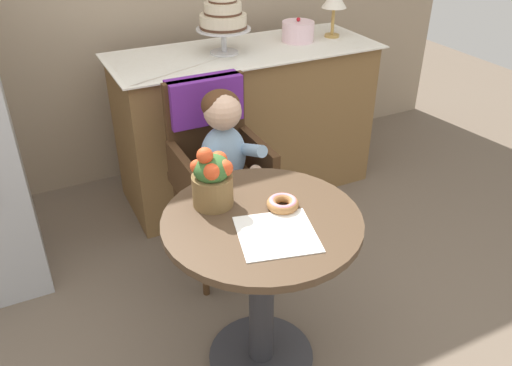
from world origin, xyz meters
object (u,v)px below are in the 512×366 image
object	(u,v)px
table_lamp	(334,0)
round_layer_cake	(298,31)
flower_vase	(212,178)
donut_front	(283,203)
tiered_cake_stand	(223,17)
seated_child	(226,153)
cafe_table	(262,264)
wicker_chair	(214,146)

from	to	relation	value
table_lamp	round_layer_cake	bearing A→B (deg)	177.30
flower_vase	round_layer_cake	xyz separation A→B (m)	(1.03, 1.17, 0.13)
flower_vase	round_layer_cake	distance (m)	1.56
donut_front	tiered_cake_stand	world-z (taller)	tiered_cake_stand
seated_child	tiered_cake_stand	bearing A→B (deg)	66.92
round_layer_cake	table_lamp	distance (m)	0.28
cafe_table	table_lamp	size ratio (longest dim) A/B	2.53
flower_vase	seated_child	bearing A→B (deg)	61.19
seated_child	round_layer_cake	world-z (taller)	round_layer_cake
wicker_chair	round_layer_cake	bearing A→B (deg)	35.91
donut_front	table_lamp	world-z (taller)	table_lamp
tiered_cake_stand	round_layer_cake	bearing A→B (deg)	2.92
round_layer_cake	table_lamp	size ratio (longest dim) A/B	0.67
donut_front	tiered_cake_stand	distance (m)	1.37
donut_front	round_layer_cake	bearing A→B (deg)	58.05
cafe_table	seated_child	size ratio (longest dim) A/B	0.99
tiered_cake_stand	round_layer_cake	distance (m)	0.51
wicker_chair	flower_vase	size ratio (longest dim) A/B	3.97
table_lamp	wicker_chair	bearing A→B (deg)	-150.89
round_layer_cake	table_lamp	world-z (taller)	table_lamp
cafe_table	round_layer_cake	xyz separation A→B (m)	(0.91, 1.32, 0.45)
flower_vase	table_lamp	bearing A→B (deg)	42.42
cafe_table	table_lamp	world-z (taller)	table_lamp
tiered_cake_stand	round_layer_cake	size ratio (longest dim) A/B	1.72
donut_front	cafe_table	bearing A→B (deg)	-166.42
wicker_chair	tiered_cake_stand	world-z (taller)	tiered_cake_stand
wicker_chair	round_layer_cake	world-z (taller)	round_layer_cake
tiered_cake_stand	wicker_chair	bearing A→B (deg)	-118.58
wicker_chair	donut_front	xyz separation A→B (m)	(-0.02, -0.72, 0.10)
cafe_table	round_layer_cake	bearing A→B (deg)	55.59
wicker_chair	round_layer_cake	distance (m)	1.03
cafe_table	flower_vase	world-z (taller)	flower_vase
cafe_table	round_layer_cake	world-z (taller)	round_layer_cake
seated_child	table_lamp	bearing A→B (deg)	35.30
wicker_chair	donut_front	world-z (taller)	wicker_chair
flower_vase	table_lamp	xyz separation A→B (m)	(1.26, 1.15, 0.28)
wicker_chair	table_lamp	distance (m)	1.27
seated_child	table_lamp	world-z (taller)	table_lamp
cafe_table	tiered_cake_stand	xyz separation A→B (m)	(0.42, 1.30, 0.59)
seated_child	round_layer_cake	size ratio (longest dim) A/B	3.80
seated_child	donut_front	distance (m)	0.57
round_layer_cake	flower_vase	bearing A→B (deg)	-131.39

